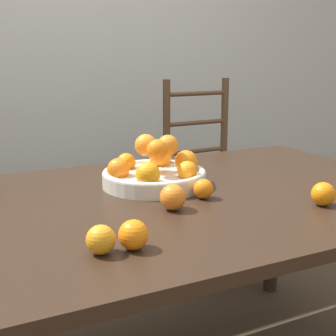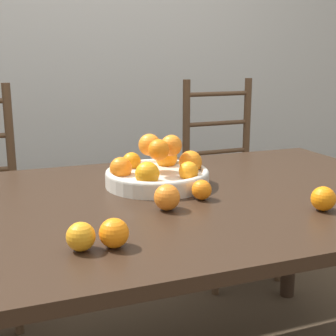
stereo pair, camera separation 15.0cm
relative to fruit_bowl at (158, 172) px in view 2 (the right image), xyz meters
The scene contains 9 objects.
wall_back 1.52m from the fruit_bowl, 90.07° to the left, with size 8.00×0.06×2.60m.
dining_table 0.19m from the fruit_bowl, 90.75° to the right, with size 1.76×1.08×0.73m.
fruit_bowl is the anchor object (origin of this frame).
orange_loose_0 0.55m from the fruit_bowl, 120.06° to the right, with size 0.07×0.07×0.07m.
orange_loose_1 0.27m from the fruit_bowl, 103.72° to the right, with size 0.08×0.08×0.08m.
orange_loose_2 0.22m from the fruit_bowl, 70.65° to the right, with size 0.06×0.06×0.06m.
orange_loose_3 0.56m from the fruit_bowl, 50.23° to the right, with size 0.07×0.07×0.07m.
orange_loose_4 0.58m from the fruit_bowl, 126.91° to the right, with size 0.07×0.07×0.07m.
chair_right 0.99m from the fruit_bowl, 46.84° to the left, with size 0.44×0.42×1.05m.
Camera 2 is at (-0.52, -1.33, 1.17)m, focal length 50.00 mm.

